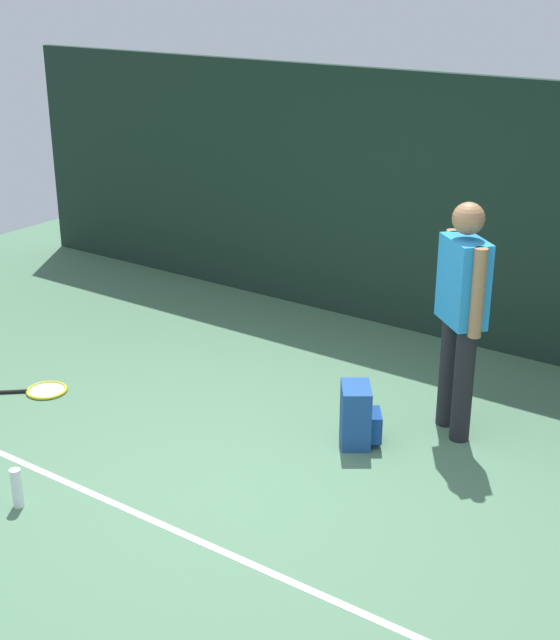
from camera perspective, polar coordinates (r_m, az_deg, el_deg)
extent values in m
plane|color=#4C7556|center=(6.01, -2.22, -10.06)|extent=(12.00, 12.00, 0.00)
cube|color=#192D23|center=(7.97, 10.85, 6.74)|extent=(10.00, 0.10, 2.33)
cube|color=white|center=(5.56, -6.69, -13.09)|extent=(9.00, 0.05, 0.00)
cylinder|color=black|center=(6.61, 10.65, -3.19)|extent=(0.14, 0.14, 0.85)
cylinder|color=black|center=(6.42, 11.53, -4.05)|extent=(0.14, 0.14, 0.85)
cube|color=#268CD8|center=(6.25, 11.56, 2.42)|extent=(0.45, 0.43, 0.60)
sphere|color=#9E704C|center=(6.12, 11.86, 6.31)|extent=(0.22, 0.22, 0.22)
cylinder|color=#9E704C|center=(6.44, 10.72, 2.96)|extent=(0.09, 0.09, 0.62)
cylinder|color=#9E704C|center=(6.06, 12.43, 1.66)|extent=(0.09, 0.09, 0.62)
cylinder|color=black|center=(7.44, -16.86, -4.40)|extent=(0.25, 0.22, 0.03)
torus|color=gold|center=(7.39, -14.57, -4.33)|extent=(0.46, 0.46, 0.02)
cylinder|color=#B2B2B2|center=(7.39, -14.57, -4.33)|extent=(0.39, 0.39, 0.00)
cube|color=#1E478C|center=(6.35, 4.81, -6.01)|extent=(0.34, 0.36, 0.44)
cube|color=navy|center=(6.40, 6.04, -6.64)|extent=(0.19, 0.23, 0.20)
sphere|color=#CCE033|center=(7.09, 11.31, -4.99)|extent=(0.07, 0.07, 0.07)
cylinder|color=white|center=(5.90, -16.34, -10.19)|extent=(0.07, 0.07, 0.26)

